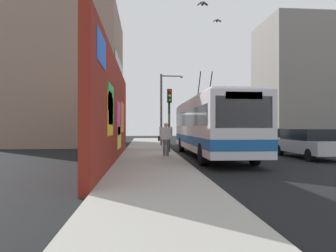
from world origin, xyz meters
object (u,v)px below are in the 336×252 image
at_px(parked_car_silver, 308,143).
at_px(pedestrian_at_curb, 166,136).
at_px(street_lamp, 164,104).
at_px(parked_car_champagne, 265,139).
at_px(traffic_light, 169,109).
at_px(city_bus, 210,125).

distance_m(parked_car_silver, pedestrian_at_curb, 7.77).
bearing_deg(street_lamp, pedestrian_at_curb, 176.59).
bearing_deg(street_lamp, parked_car_champagne, -117.05).
xyz_separation_m(parked_car_champagne, street_lamp, (3.68, 7.21, 2.81)).
distance_m(parked_car_silver, traffic_light, 8.12).
bearing_deg(street_lamp, traffic_light, 178.80).
height_order(city_bus, parked_car_champagne, city_bus).
bearing_deg(city_bus, parked_car_silver, -99.92).
relative_size(city_bus, pedestrian_at_curb, 6.49).
relative_size(parked_car_silver, pedestrian_at_curb, 2.78).
relative_size(parked_car_silver, parked_car_champagne, 1.06).
height_order(parked_car_champagne, traffic_light, traffic_light).
bearing_deg(parked_car_silver, city_bus, 80.08).
bearing_deg(traffic_light, parked_car_champagne, -67.55).
bearing_deg(parked_car_silver, street_lamp, 37.04).
relative_size(city_bus, traffic_light, 2.93).
xyz_separation_m(parked_car_champagne, traffic_light, (-3.04, 7.35, 1.96)).
bearing_deg(pedestrian_at_curb, traffic_light, -9.24).
xyz_separation_m(parked_car_silver, street_lamp, (9.55, 7.21, 2.81)).
xyz_separation_m(traffic_light, street_lamp, (6.72, -0.14, 0.85)).
bearing_deg(traffic_light, street_lamp, -1.20).
height_order(pedestrian_at_curb, traffic_light, traffic_light).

